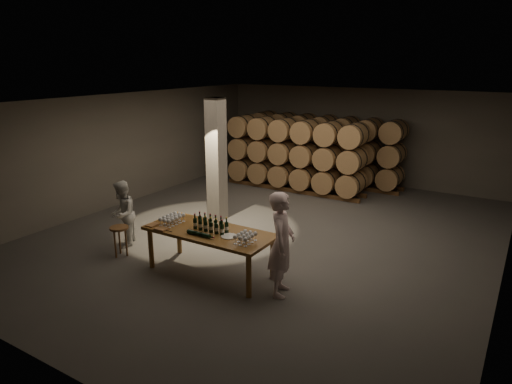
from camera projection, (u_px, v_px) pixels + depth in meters
The scene contains 15 objects.
room at pixel (216, 160), 11.81m from camera, with size 12.00×12.00×12.00m.
tasting_table at pixel (210, 235), 8.92m from camera, with size 2.60×1.10×0.90m.
barrel_stack_back at pixel (323, 148), 15.58m from camera, with size 5.48×0.95×2.31m.
barrel_stack_front at pixel (295, 154), 14.64m from camera, with size 4.70×0.95×2.31m.
bottle_cluster at pixel (211, 225), 8.85m from camera, with size 0.73×0.23×0.31m.
lying_bottles at pixel (199, 234), 8.60m from camera, with size 0.62×0.08×0.08m.
glass_cluster_left at pixel (172, 217), 9.23m from camera, with size 0.31×0.53×0.18m.
glass_cluster_right at pixel (245, 236), 8.29m from camera, with size 0.30×0.41×0.17m.
plate at pixel (229, 236), 8.57m from camera, with size 0.31×0.31×0.02m, color white.
notebook_near at pixel (162, 229), 8.94m from camera, with size 0.25×0.20×0.03m, color #946136.
notebook_corner at pixel (152, 225), 9.16m from camera, with size 0.19×0.25×0.02m, color #946136.
pen at pixel (169, 231), 8.85m from camera, with size 0.01×0.01×0.15m, color black.
stool at pixel (119, 232), 9.78m from camera, with size 0.40×0.40×0.66m.
person_man at pixel (282, 244), 8.07m from camera, with size 0.70×0.46×1.93m, color #F6D5D8.
person_woman at pixel (122, 214), 10.28m from camera, with size 0.74×0.57×1.52m, color silver.
Camera 1 is at (5.14, -9.11, 4.10)m, focal length 32.00 mm.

